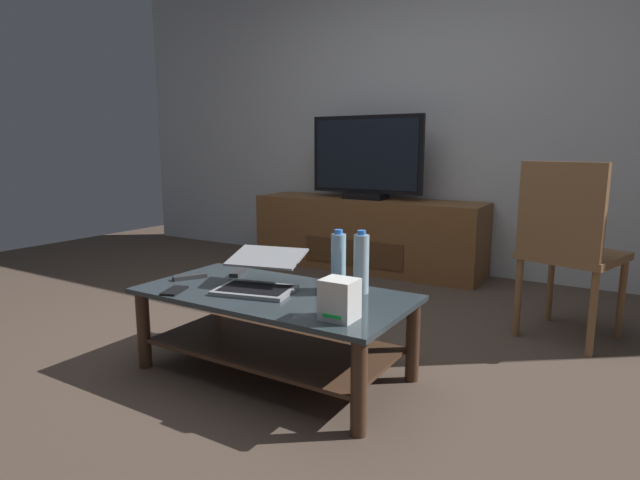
{
  "coord_description": "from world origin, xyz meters",
  "views": [
    {
      "loc": [
        1.42,
        -1.94,
        1.01
      ],
      "look_at": [
        0.04,
        0.33,
        0.53
      ],
      "focal_mm": 28.83,
      "sensor_mm": 36.0,
      "label": 1
    }
  ],
  "objects_px": {
    "tv_remote": "(238,272)",
    "soundbar_remote": "(190,277)",
    "dining_chair": "(567,243)",
    "coffee_table": "(274,318)",
    "router_box": "(339,299)",
    "cell_phone": "(174,291)",
    "television": "(366,159)",
    "media_cabinet": "(366,234)",
    "laptop": "(260,276)",
    "water_bottle_far": "(361,263)",
    "water_bottle_near": "(338,261)"
  },
  "relations": [
    {
      "from": "coffee_table",
      "to": "router_box",
      "type": "xyz_separation_m",
      "value": [
        0.43,
        -0.17,
        0.19
      ]
    },
    {
      "from": "coffee_table",
      "to": "tv_remote",
      "type": "relative_size",
      "value": 7.56
    },
    {
      "from": "water_bottle_far",
      "to": "router_box",
      "type": "bearing_deg",
      "value": -75.62
    },
    {
      "from": "coffee_table",
      "to": "dining_chair",
      "type": "bearing_deg",
      "value": 46.43
    },
    {
      "from": "coffee_table",
      "to": "water_bottle_near",
      "type": "bearing_deg",
      "value": 40.02
    },
    {
      "from": "water_bottle_far",
      "to": "dining_chair",
      "type": "bearing_deg",
      "value": 51.99
    },
    {
      "from": "cell_phone",
      "to": "laptop",
      "type": "bearing_deg",
      "value": 18.18
    },
    {
      "from": "laptop",
      "to": "router_box",
      "type": "xyz_separation_m",
      "value": [
        0.51,
        -0.18,
        0.02
      ]
    },
    {
      "from": "router_box",
      "to": "dining_chair",
      "type": "bearing_deg",
      "value": 63.82
    },
    {
      "from": "soundbar_remote",
      "to": "cell_phone",
      "type": "bearing_deg",
      "value": -31.89
    },
    {
      "from": "dining_chair",
      "to": "cell_phone",
      "type": "height_order",
      "value": "dining_chair"
    },
    {
      "from": "water_bottle_far",
      "to": "tv_remote",
      "type": "height_order",
      "value": "water_bottle_far"
    },
    {
      "from": "dining_chair",
      "to": "water_bottle_far",
      "type": "relative_size",
      "value": 3.39
    },
    {
      "from": "television",
      "to": "cell_phone",
      "type": "bearing_deg",
      "value": -85.19
    },
    {
      "from": "coffee_table",
      "to": "router_box",
      "type": "height_order",
      "value": "router_box"
    },
    {
      "from": "router_box",
      "to": "water_bottle_near",
      "type": "relative_size",
      "value": 0.56
    },
    {
      "from": "laptop",
      "to": "dining_chair",
      "type": "bearing_deg",
      "value": 44.11
    },
    {
      "from": "dining_chair",
      "to": "laptop",
      "type": "xyz_separation_m",
      "value": [
        -1.13,
        -1.1,
        -0.09
      ]
    },
    {
      "from": "cell_phone",
      "to": "tv_remote",
      "type": "distance_m",
      "value": 0.4
    },
    {
      "from": "coffee_table",
      "to": "dining_chair",
      "type": "distance_m",
      "value": 1.55
    },
    {
      "from": "laptop",
      "to": "water_bottle_near",
      "type": "relative_size",
      "value": 1.6
    },
    {
      "from": "router_box",
      "to": "cell_phone",
      "type": "distance_m",
      "value": 0.81
    },
    {
      "from": "coffee_table",
      "to": "water_bottle_near",
      "type": "height_order",
      "value": "water_bottle_near"
    },
    {
      "from": "dining_chair",
      "to": "soundbar_remote",
      "type": "xyz_separation_m",
      "value": [
        -1.53,
        -1.13,
        -0.13
      ]
    },
    {
      "from": "water_bottle_far",
      "to": "television",
      "type": "bearing_deg",
      "value": 115.84
    },
    {
      "from": "television",
      "to": "water_bottle_far",
      "type": "distance_m",
      "value": 2.11
    },
    {
      "from": "television",
      "to": "router_box",
      "type": "distance_m",
      "value": 2.47
    },
    {
      "from": "media_cabinet",
      "to": "router_box",
      "type": "bearing_deg",
      "value": -66.09
    },
    {
      "from": "cell_phone",
      "to": "tv_remote",
      "type": "relative_size",
      "value": 0.88
    },
    {
      "from": "soundbar_remote",
      "to": "media_cabinet",
      "type": "bearing_deg",
      "value": 122.12
    },
    {
      "from": "media_cabinet",
      "to": "laptop",
      "type": "distance_m",
      "value": 2.13
    },
    {
      "from": "television",
      "to": "soundbar_remote",
      "type": "bearing_deg",
      "value": -87.68
    },
    {
      "from": "laptop",
      "to": "cell_phone",
      "type": "bearing_deg",
      "value": -141.61
    },
    {
      "from": "tv_remote",
      "to": "water_bottle_near",
      "type": "bearing_deg",
      "value": -21.83
    },
    {
      "from": "laptop",
      "to": "tv_remote",
      "type": "distance_m",
      "value": 0.32
    },
    {
      "from": "media_cabinet",
      "to": "dining_chair",
      "type": "height_order",
      "value": "dining_chair"
    },
    {
      "from": "water_bottle_near",
      "to": "cell_phone",
      "type": "bearing_deg",
      "value": -145.4
    },
    {
      "from": "router_box",
      "to": "television",
      "type": "bearing_deg",
      "value": 114.12
    },
    {
      "from": "tv_remote",
      "to": "soundbar_remote",
      "type": "height_order",
      "value": "same"
    },
    {
      "from": "router_box",
      "to": "tv_remote",
      "type": "distance_m",
      "value": 0.85
    },
    {
      "from": "dining_chair",
      "to": "television",
      "type": "bearing_deg",
      "value": 149.74
    },
    {
      "from": "dining_chair",
      "to": "soundbar_remote",
      "type": "bearing_deg",
      "value": -143.58
    },
    {
      "from": "laptop",
      "to": "router_box",
      "type": "bearing_deg",
      "value": -19.08
    },
    {
      "from": "tv_remote",
      "to": "water_bottle_far",
      "type": "bearing_deg",
      "value": -21.89
    },
    {
      "from": "dining_chair",
      "to": "cell_phone",
      "type": "relative_size",
      "value": 6.72
    },
    {
      "from": "soundbar_remote",
      "to": "coffee_table",
      "type": "bearing_deg",
      "value": 32.9
    },
    {
      "from": "coffee_table",
      "to": "laptop",
      "type": "distance_m",
      "value": 0.19
    },
    {
      "from": "router_box",
      "to": "tv_remote",
      "type": "relative_size",
      "value": 0.95
    },
    {
      "from": "water_bottle_far",
      "to": "soundbar_remote",
      "type": "distance_m",
      "value": 0.85
    },
    {
      "from": "dining_chair",
      "to": "water_bottle_near",
      "type": "relative_size",
      "value": 3.47
    }
  ]
}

